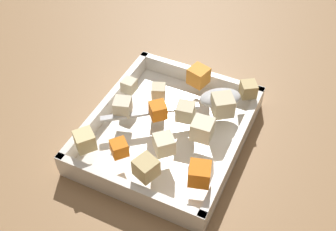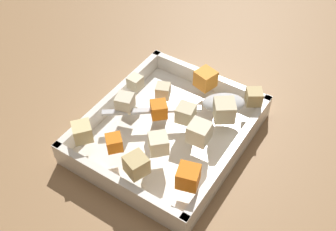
% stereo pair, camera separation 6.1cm
% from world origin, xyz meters
% --- Properties ---
extents(ground_plane, '(4.00, 4.00, 0.00)m').
position_xyz_m(ground_plane, '(0.00, 0.00, 0.00)').
color(ground_plane, '#936D47').
extents(baking_dish, '(0.28, 0.24, 0.05)m').
position_xyz_m(baking_dish, '(0.00, -0.00, 0.01)').
color(baking_dish, white).
rests_on(baking_dish, ground_plane).
extents(carrot_chunk_under_handle, '(0.04, 0.04, 0.03)m').
position_xyz_m(carrot_chunk_under_handle, '(-0.10, 0.01, 0.06)').
color(carrot_chunk_under_handle, orange).
rests_on(carrot_chunk_under_handle, baking_dish).
extents(carrot_chunk_near_right, '(0.04, 0.04, 0.03)m').
position_xyz_m(carrot_chunk_near_right, '(0.09, 0.09, 0.06)').
color(carrot_chunk_near_right, orange).
rests_on(carrot_chunk_near_right, baking_dish).
extents(carrot_chunk_mid_left, '(0.04, 0.04, 0.03)m').
position_xyz_m(carrot_chunk_mid_left, '(-0.00, -0.02, 0.06)').
color(carrot_chunk_mid_left, orange).
rests_on(carrot_chunk_mid_left, baking_dish).
extents(carrot_chunk_corner_se, '(0.03, 0.03, 0.02)m').
position_xyz_m(carrot_chunk_corner_se, '(0.09, -0.04, 0.06)').
color(carrot_chunk_corner_se, orange).
rests_on(carrot_chunk_corner_se, baking_dish).
extents(potato_chunk_front_center, '(0.02, 0.02, 0.02)m').
position_xyz_m(potato_chunk_front_center, '(-0.03, -0.09, 0.06)').
color(potato_chunk_front_center, beige).
rests_on(potato_chunk_front_center, baking_dish).
extents(potato_chunk_center, '(0.03, 0.03, 0.03)m').
position_xyz_m(potato_chunk_center, '(-0.01, 0.02, 0.06)').
color(potato_chunk_center, beige).
rests_on(potato_chunk_center, baking_dish).
extents(potato_chunk_rim_edge, '(0.04, 0.04, 0.03)m').
position_xyz_m(potato_chunk_rim_edge, '(0.06, 0.02, 0.06)').
color(potato_chunk_rim_edge, beige).
rests_on(potato_chunk_rim_edge, baking_dish).
extents(potato_chunk_back_center, '(0.04, 0.04, 0.03)m').
position_xyz_m(potato_chunk_back_center, '(-0.11, 0.10, 0.06)').
color(potato_chunk_back_center, tan).
rests_on(potato_chunk_back_center, baking_dish).
extents(potato_chunk_corner_sw, '(0.04, 0.04, 0.03)m').
position_xyz_m(potato_chunk_corner_sw, '(0.11, 0.02, 0.06)').
color(potato_chunk_corner_sw, tan).
rests_on(potato_chunk_corner_sw, baking_dish).
extents(potato_chunk_heap_side, '(0.03, 0.03, 0.03)m').
position_xyz_m(potato_chunk_heap_side, '(0.01, 0.06, 0.06)').
color(potato_chunk_heap_side, beige).
rests_on(potato_chunk_heap_side, baking_dish).
extents(potato_chunk_mid_right, '(0.04, 0.04, 0.03)m').
position_xyz_m(potato_chunk_mid_right, '(0.10, -0.09, 0.06)').
color(potato_chunk_mid_right, '#E0CC89').
rests_on(potato_chunk_mid_right, baking_dish).
extents(potato_chunk_corner_ne, '(0.03, 0.03, 0.02)m').
position_xyz_m(potato_chunk_corner_ne, '(-0.04, -0.04, 0.06)').
color(potato_chunk_corner_ne, beige).
rests_on(potato_chunk_corner_ne, baking_dish).
extents(potato_chunk_far_left, '(0.05, 0.05, 0.03)m').
position_xyz_m(potato_chunk_far_left, '(-0.05, 0.07, 0.06)').
color(potato_chunk_far_left, beige).
rests_on(potato_chunk_far_left, baking_dish).
extents(parsnip_chunk_heap_top, '(0.03, 0.03, 0.03)m').
position_xyz_m(parsnip_chunk_heap_top, '(0.02, -0.07, 0.06)').
color(parsnip_chunk_heap_top, beige).
rests_on(parsnip_chunk_heap_top, baking_dish).
extents(serving_spoon, '(0.16, 0.20, 0.02)m').
position_xyz_m(serving_spoon, '(-0.06, 0.05, 0.05)').
color(serving_spoon, silver).
rests_on(serving_spoon, baking_dish).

